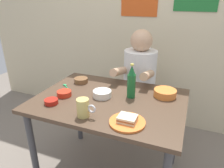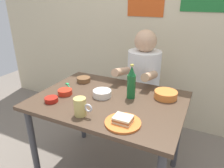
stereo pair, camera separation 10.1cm
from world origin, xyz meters
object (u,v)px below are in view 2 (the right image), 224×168
(beer_bottle, at_px, (131,83))
(rice_bowl_white, at_px, (102,93))
(plate_orange, at_px, (123,123))
(sandwich, at_px, (123,119))
(person_seated, at_px, (143,72))
(beer_mug, at_px, (80,107))
(stool, at_px, (141,109))
(dining_table, at_px, (109,110))

(beer_bottle, distance_m, rice_bowl_white, 0.24)
(plate_orange, distance_m, sandwich, 0.02)
(person_seated, bearing_deg, beer_mug, -97.86)
(plate_orange, bearing_deg, sandwich, 180.00)
(beer_mug, xyz_separation_m, rice_bowl_white, (-0.01, 0.30, -0.03))
(stool, relative_size, beer_bottle, 1.72)
(person_seated, xyz_separation_m, sandwich, (0.16, -0.88, 0.01))
(dining_table, relative_size, stool, 2.44)
(stool, height_order, sandwich, sandwich)
(sandwich, height_order, beer_mug, beer_mug)
(person_seated, relative_size, beer_bottle, 2.75)
(person_seated, height_order, beer_bottle, person_seated)
(plate_orange, xyz_separation_m, beer_bottle, (-0.08, 0.35, 0.11))
(sandwich, distance_m, beer_bottle, 0.37)
(plate_orange, relative_size, sandwich, 2.00)
(dining_table, bearing_deg, stool, 84.04)
(plate_orange, bearing_deg, dining_table, 130.60)
(plate_orange, xyz_separation_m, rice_bowl_white, (-0.29, 0.27, 0.02))
(stool, relative_size, sandwich, 4.09)
(person_seated, relative_size, sandwich, 6.54)
(stool, height_order, person_seated, person_seated)
(person_seated, height_order, rice_bowl_white, person_seated)
(person_seated, relative_size, plate_orange, 3.27)
(dining_table, height_order, plate_orange, plate_orange)
(beer_mug, relative_size, rice_bowl_white, 0.90)
(plate_orange, distance_m, rice_bowl_white, 0.40)
(rice_bowl_white, bearing_deg, stool, 78.14)
(dining_table, xyz_separation_m, beer_mug, (-0.06, -0.29, 0.15))
(beer_bottle, bearing_deg, rice_bowl_white, -158.62)
(stool, bearing_deg, plate_orange, -79.97)
(plate_orange, height_order, sandwich, sandwich)
(sandwich, bearing_deg, beer_bottle, 103.54)
(stool, bearing_deg, rice_bowl_white, -101.86)
(stool, xyz_separation_m, plate_orange, (0.16, -0.89, 0.40))
(person_seated, bearing_deg, plate_orange, -79.85)
(dining_table, relative_size, beer_bottle, 4.20)
(dining_table, distance_m, sandwich, 0.37)
(plate_orange, relative_size, beer_bottle, 0.84)
(stool, height_order, beer_mug, beer_mug)
(stool, distance_m, rice_bowl_white, 0.76)
(plate_orange, height_order, beer_mug, beer_mug)
(plate_orange, height_order, beer_bottle, beer_bottle)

